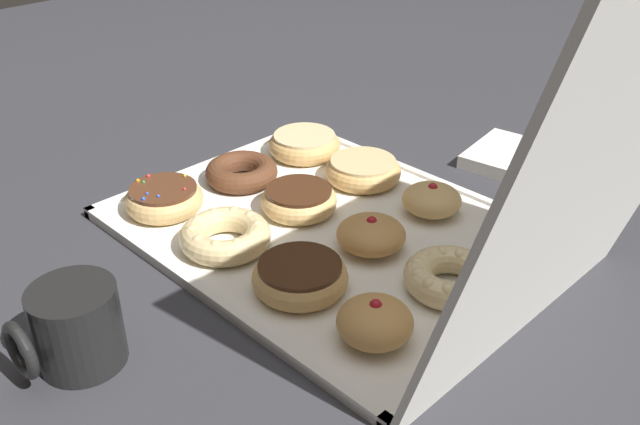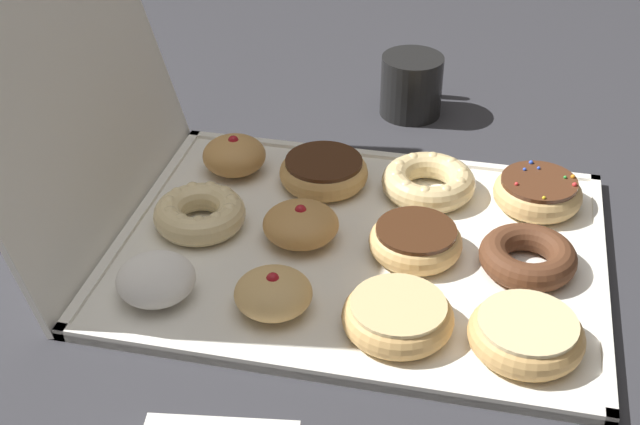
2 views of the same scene
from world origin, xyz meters
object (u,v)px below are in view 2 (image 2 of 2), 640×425
chocolate_cake_ring_donut_1 (528,258)px  jelly_filled_donut_6 (273,293)px  glazed_ring_donut_0 (526,334)px  jelly_filled_donut_7 (300,225)px  jelly_filled_donut_11 (234,155)px  chocolate_frosted_donut_8 (324,171)px  donut_box (359,250)px  glazed_ring_donut_3 (398,316)px  coffee_mug (412,83)px  sprinkle_donut_2 (538,192)px  chocolate_frosted_donut_4 (416,240)px  cruller_donut_5 (428,181)px  cruller_donut_10 (201,211)px  powdered_filled_donut_9 (156,279)px

chocolate_cake_ring_donut_1 → jelly_filled_donut_6: bearing=115.8°
glazed_ring_donut_0 → jelly_filled_donut_7: size_ratio=1.31×
jelly_filled_donut_11 → chocolate_cake_ring_donut_1: bearing=-109.3°
jelly_filled_donut_7 → chocolate_frosted_donut_8: jelly_filled_donut_7 is taller
glazed_ring_donut_0 → chocolate_cake_ring_donut_1: size_ratio=1.07×
donut_box → glazed_ring_donut_3: 0.15m
donut_box → coffee_mug: bearing=-1.7°
chocolate_cake_ring_donut_1 → glazed_ring_donut_3: glazed_ring_donut_3 is taller
sprinkle_donut_2 → jelly_filled_donut_11: bearing=90.3°
chocolate_cake_ring_donut_1 → coffee_mug: size_ratio=0.99×
chocolate_frosted_donut_4 → cruller_donut_5: bearing=0.2°
jelly_filled_donut_7 → cruller_donut_10: 0.12m
sprinkle_donut_2 → cruller_donut_10: sprinkle_donut_2 is taller
glazed_ring_donut_0 → jelly_filled_donut_11: bearing=55.5°
jelly_filled_donut_7 → cruller_donut_10: size_ratio=0.81×
jelly_filled_donut_11 → cruller_donut_5: bearing=-90.0°
glazed_ring_donut_3 → jelly_filled_donut_11: (0.26, 0.25, 0.01)m
coffee_mug → jelly_filled_donut_11: bearing=139.4°
jelly_filled_donut_7 → cruller_donut_10: bearing=87.5°
chocolate_cake_ring_donut_1 → cruller_donut_5: cruller_donut_5 is taller
cruller_donut_5 → glazed_ring_donut_3: bearing=179.9°
sprinkle_donut_2 → coffee_mug: size_ratio=0.99×
chocolate_frosted_donut_8 → jelly_filled_donut_11: 0.12m
cruller_donut_10 → chocolate_frosted_donut_8: bearing=-45.7°
donut_box → powdered_filled_donut_9: powdered_filled_donut_9 is taller
chocolate_frosted_donut_8 → coffee_mug: (0.24, -0.08, 0.02)m
donut_box → chocolate_cake_ring_donut_1: chocolate_cake_ring_donut_1 is taller
chocolate_frosted_donut_4 → powdered_filled_donut_9: size_ratio=1.26×
chocolate_cake_ring_donut_1 → powdered_filled_donut_9: 0.41m
glazed_ring_donut_0 → chocolate_cake_ring_donut_1: glazed_ring_donut_0 is taller
sprinkle_donut_2 → chocolate_frosted_donut_4: bearing=134.4°
chocolate_cake_ring_donut_1 → glazed_ring_donut_3: 0.18m
chocolate_cake_ring_donut_1 → cruller_donut_10: bearing=89.0°
sprinkle_donut_2 → jelly_filled_donut_7: 0.30m
cruller_donut_10 → coffee_mug: bearing=-29.5°
jelly_filled_donut_7 → cruller_donut_5: bearing=-45.4°
glazed_ring_donut_0 → jelly_filled_donut_7: 0.29m
cruller_donut_10 → jelly_filled_donut_11: jelly_filled_donut_11 is taller
cruller_donut_5 → chocolate_frosted_donut_8: size_ratio=1.04×
sprinkle_donut_2 → chocolate_frosted_donut_4: size_ratio=1.02×
sprinkle_donut_2 → chocolate_frosted_donut_4: (-0.13, 0.13, -0.00)m
cruller_donut_5 → powdered_filled_donut_9: 0.37m
chocolate_frosted_donut_4 → jelly_filled_donut_7: jelly_filled_donut_7 is taller
jelly_filled_donut_6 → chocolate_frosted_donut_8: 0.25m
sprinkle_donut_2 → glazed_ring_donut_3: size_ratio=0.95×
sprinkle_donut_2 → cruller_donut_10: bearing=108.2°
sprinkle_donut_2 → jelly_filled_donut_6: 0.37m
chocolate_cake_ring_donut_1 → cruller_donut_5: (0.13, 0.13, 0.00)m
chocolate_cake_ring_donut_1 → cruller_donut_10: cruller_donut_10 is taller
jelly_filled_donut_7 → powdered_filled_donut_9: jelly_filled_donut_7 is taller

